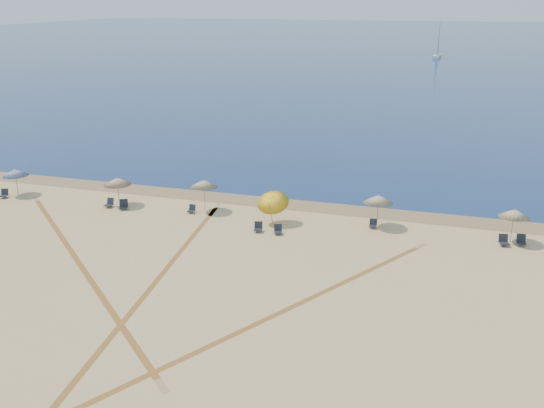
# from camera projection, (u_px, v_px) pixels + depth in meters

# --- Properties ---
(ground) EXTENTS (160.00, 160.00, 0.00)m
(ground) POSITION_uv_depth(u_px,v_px,m) (138.00, 388.00, 24.08)
(ground) COLOR tan
(ground) RESTS_ON ground
(ocean) EXTENTS (500.00, 500.00, 0.00)m
(ocean) POSITION_uv_depth(u_px,v_px,m) (417.00, 39.00, 227.44)
(ocean) COLOR #0C2151
(ocean) RESTS_ON ground
(wet_sand) EXTENTS (500.00, 500.00, 0.00)m
(wet_sand) POSITION_uv_depth(u_px,v_px,m) (286.00, 203.00, 45.77)
(wet_sand) COLOR olive
(wet_sand) RESTS_ON ground
(umbrella_0) EXTENTS (2.06, 2.06, 2.26)m
(umbrella_0) POSITION_uv_depth(u_px,v_px,m) (15.00, 172.00, 47.10)
(umbrella_0) COLOR gray
(umbrella_0) RESTS_ON ground
(umbrella_1) EXTENTS (2.12, 2.12, 2.30)m
(umbrella_1) POSITION_uv_depth(u_px,v_px,m) (117.00, 181.00, 44.70)
(umbrella_1) COLOR gray
(umbrella_1) RESTS_ON ground
(umbrella_2) EXTENTS (2.08, 2.12, 2.52)m
(umbrella_2) POSITION_uv_depth(u_px,v_px,m) (204.00, 184.00, 43.47)
(umbrella_2) COLOR gray
(umbrella_2) RESTS_ON ground
(umbrella_3) EXTENTS (2.30, 2.28, 2.61)m
(umbrella_3) POSITION_uv_depth(u_px,v_px,m) (272.00, 200.00, 41.05)
(umbrella_3) COLOR gray
(umbrella_3) RESTS_ON ground
(umbrella_4) EXTENTS (2.12, 2.15, 2.41)m
(umbrella_4) POSITION_uv_depth(u_px,v_px,m) (378.00, 199.00, 40.45)
(umbrella_4) COLOR gray
(umbrella_4) RESTS_ON ground
(umbrella_5) EXTENTS (2.05, 2.08, 2.38)m
(umbrella_5) POSITION_uv_depth(u_px,v_px,m) (514.00, 213.00, 37.84)
(umbrella_5) COLOR gray
(umbrella_5) RESTS_ON ground
(chair_0) EXTENTS (0.74, 0.81, 0.70)m
(chair_0) POSITION_uv_depth(u_px,v_px,m) (4.00, 194.00, 46.97)
(chair_0) COLOR black
(chair_0) RESTS_ON ground
(chair_1) EXTENTS (0.61, 0.70, 0.69)m
(chair_1) POSITION_uv_depth(u_px,v_px,m) (109.00, 203.00, 44.85)
(chair_1) COLOR black
(chair_1) RESTS_ON ground
(chair_2) EXTENTS (0.86, 0.91, 0.74)m
(chair_2) POSITION_uv_depth(u_px,v_px,m) (124.00, 205.00, 44.40)
(chair_2) COLOR black
(chair_2) RESTS_ON ground
(chair_3) EXTENTS (0.51, 0.60, 0.61)m
(chair_3) POSITION_uv_depth(u_px,v_px,m) (192.00, 209.00, 43.66)
(chair_3) COLOR black
(chair_3) RESTS_ON ground
(chair_4) EXTENTS (0.69, 0.76, 0.68)m
(chair_4) POSITION_uv_depth(u_px,v_px,m) (258.00, 227.00, 40.14)
(chair_4) COLOR black
(chair_4) RESTS_ON ground
(chair_5) EXTENTS (0.72, 0.77, 0.65)m
(chair_5) POSITION_uv_depth(u_px,v_px,m) (278.00, 230.00, 39.72)
(chair_5) COLOR black
(chair_5) RESTS_ON ground
(chair_6) EXTENTS (0.56, 0.64, 0.61)m
(chair_6) POSITION_uv_depth(u_px,v_px,m) (373.00, 224.00, 40.81)
(chair_6) COLOR black
(chair_6) RESTS_ON ground
(chair_7) EXTENTS (0.75, 0.82, 0.72)m
(chair_7) POSITION_uv_depth(u_px,v_px,m) (504.00, 241.00, 37.89)
(chair_7) COLOR black
(chair_7) RESTS_ON ground
(chair_8) EXTENTS (0.58, 0.67, 0.69)m
(chair_8) POSITION_uv_depth(u_px,v_px,m) (521.00, 240.00, 37.97)
(chair_8) COLOR black
(chair_8) RESTS_ON ground
(sailboat_1) EXTENTS (2.32, 6.40, 9.32)m
(sailboat_1) POSITION_uv_depth(u_px,v_px,m) (438.00, 47.00, 156.31)
(sailboat_1) COLOR white
(sailboat_1) RESTS_ON ocean
(tire_tracks) EXTENTS (52.56, 43.24, 0.00)m
(tire_tracks) POSITION_uv_depth(u_px,v_px,m) (158.00, 288.00, 32.34)
(tire_tracks) COLOR tan
(tire_tracks) RESTS_ON ground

